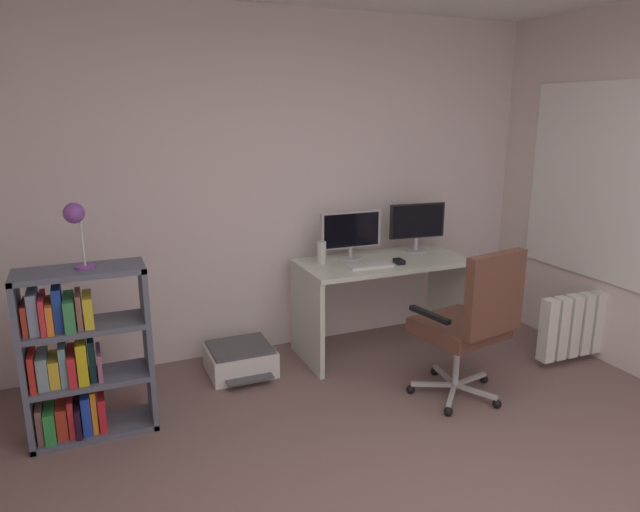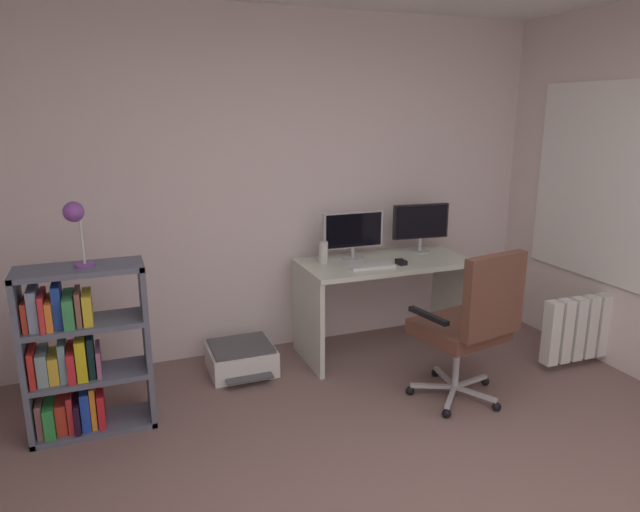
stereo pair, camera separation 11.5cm
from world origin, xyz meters
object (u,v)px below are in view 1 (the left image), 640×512
(desk, at_px, (383,285))
(desk_lamp, at_px, (75,220))
(office_chair, at_px, (471,319))
(keyboard, at_px, (370,266))
(printer, at_px, (240,359))
(monitor_secondary, at_px, (417,223))
(bookshelf, at_px, (77,359))
(desktop_speaker, at_px, (322,253))
(radiator, at_px, (589,323))
(computer_mouse, at_px, (399,261))
(monitor_main, at_px, (351,232))

(desk, height_order, desk_lamp, desk_lamp)
(office_chair, relative_size, desk_lamp, 2.81)
(keyboard, bearing_deg, printer, 172.21)
(desk, distance_m, keyboard, 0.33)
(monitor_secondary, distance_m, keyboard, 0.68)
(keyboard, height_order, bookshelf, bookshelf)
(monitor_secondary, height_order, office_chair, monitor_secondary)
(monitor_secondary, distance_m, desktop_speaker, 0.89)
(radiator, bearing_deg, desktop_speaker, 154.88)
(computer_mouse, xyz_separation_m, desk_lamp, (-2.23, -0.25, 0.53))
(desktop_speaker, bearing_deg, keyboard, -38.56)
(monitor_main, relative_size, office_chair, 0.47)
(desktop_speaker, xyz_separation_m, desk_lamp, (-1.68, -0.49, 0.47))
(keyboard, xyz_separation_m, computer_mouse, (0.25, -0.00, 0.01))
(keyboard, relative_size, office_chair, 0.32)
(desktop_speaker, distance_m, printer, 1.00)
(monitor_main, bearing_deg, desk_lamp, -164.70)
(bookshelf, bearing_deg, radiator, -6.14)
(desk, distance_m, desktop_speaker, 0.58)
(monitor_main, bearing_deg, radiator, -29.97)
(desk, bearing_deg, office_chair, -82.95)
(computer_mouse, bearing_deg, bookshelf, -170.51)
(printer, distance_m, radiator, 2.69)
(bookshelf, bearing_deg, monitor_secondary, 11.48)
(printer, bearing_deg, office_chair, -37.98)
(desk_lamp, distance_m, printer, 1.63)
(desktop_speaker, distance_m, desk_lamp, 1.81)
(monitor_secondary, distance_m, printer, 1.79)
(monitor_main, height_order, desktop_speaker, monitor_main)
(monitor_main, bearing_deg, bookshelf, -165.22)
(keyboard, relative_size, desktop_speaker, 2.00)
(keyboard, bearing_deg, desk, 39.21)
(printer, bearing_deg, desk, -2.01)
(monitor_main, height_order, keyboard, monitor_main)
(computer_mouse, bearing_deg, printer, 174.67)
(keyboard, xyz_separation_m, desk_lamp, (-1.98, -0.25, 0.54))
(desk, height_order, desktop_speaker, desktop_speaker)
(office_chair, bearing_deg, bookshelf, 166.55)
(office_chair, bearing_deg, desk, 97.05)
(desktop_speaker, bearing_deg, bookshelf, -164.52)
(desk, height_order, radiator, desk)
(monitor_main, bearing_deg, printer, -173.98)
(desktop_speaker, height_order, radiator, desktop_speaker)
(bookshelf, bearing_deg, monitor_main, 14.78)
(desk, xyz_separation_m, desktop_speaker, (-0.49, 0.09, 0.29))
(monitor_secondary, bearing_deg, keyboard, -153.93)
(monitor_secondary, height_order, bookshelf, monitor_secondary)
(desk_lamp, bearing_deg, office_chair, -13.90)
(desk, height_order, monitor_secondary, monitor_secondary)
(monitor_main, bearing_deg, office_chair, -72.86)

